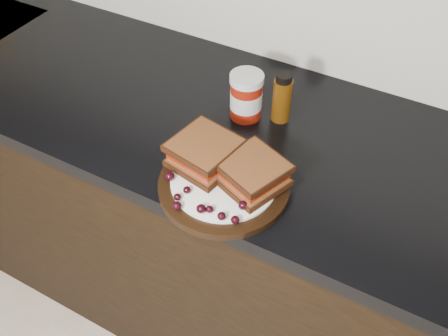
# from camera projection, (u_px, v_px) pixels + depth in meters

# --- Properties ---
(base_cabinets) EXTENTS (3.96, 0.58, 0.86)m
(base_cabinets) POSITION_uv_depth(u_px,v_px,m) (235.00, 241.00, 1.54)
(base_cabinets) COLOR black
(base_cabinets) RESTS_ON ground_plane
(countertop) EXTENTS (3.98, 0.60, 0.04)m
(countertop) POSITION_uv_depth(u_px,v_px,m) (238.00, 131.00, 1.22)
(countertop) COLOR black
(countertop) RESTS_ON base_cabinets
(plate) EXTENTS (0.28, 0.28, 0.02)m
(plate) POSITION_uv_depth(u_px,v_px,m) (224.00, 185.00, 1.06)
(plate) COLOR black
(plate) RESTS_ON countertop
(sandwich_left) EXTENTS (0.15, 0.15, 0.06)m
(sandwich_left) POSITION_uv_depth(u_px,v_px,m) (205.00, 153.00, 1.06)
(sandwich_left) COLOR brown
(sandwich_left) RESTS_ON plate
(sandwich_right) EXTENTS (0.16, 0.16, 0.06)m
(sandwich_right) POSITION_uv_depth(u_px,v_px,m) (252.00, 173.00, 1.02)
(sandwich_right) COLOR brown
(sandwich_right) RESTS_ON plate
(grape_0) EXTENTS (0.02, 0.02, 0.02)m
(grape_0) POSITION_uv_depth(u_px,v_px,m) (170.00, 176.00, 1.04)
(grape_0) COLOR black
(grape_0) RESTS_ON plate
(grape_1) EXTENTS (0.02, 0.02, 0.02)m
(grape_1) POSITION_uv_depth(u_px,v_px,m) (187.00, 190.00, 1.02)
(grape_1) COLOR black
(grape_1) RESTS_ON plate
(grape_2) EXTENTS (0.02, 0.02, 0.01)m
(grape_2) POSITION_uv_depth(u_px,v_px,m) (177.00, 197.00, 1.00)
(grape_2) COLOR black
(grape_2) RESTS_ON plate
(grape_3) EXTENTS (0.02, 0.02, 0.02)m
(grape_3) POSITION_uv_depth(u_px,v_px,m) (177.00, 206.00, 0.99)
(grape_3) COLOR black
(grape_3) RESTS_ON plate
(grape_4) EXTENTS (0.02, 0.02, 0.02)m
(grape_4) POSITION_uv_depth(u_px,v_px,m) (201.00, 209.00, 0.98)
(grape_4) COLOR black
(grape_4) RESTS_ON plate
(grape_5) EXTENTS (0.02, 0.02, 0.01)m
(grape_5) POSITION_uv_depth(u_px,v_px,m) (210.00, 209.00, 0.98)
(grape_5) COLOR black
(grape_5) RESTS_ON plate
(grape_6) EXTENTS (0.02, 0.02, 0.02)m
(grape_6) POSITION_uv_depth(u_px,v_px,m) (222.00, 216.00, 0.97)
(grape_6) COLOR black
(grape_6) RESTS_ON plate
(grape_7) EXTENTS (0.02, 0.02, 0.02)m
(grape_7) POSITION_uv_depth(u_px,v_px,m) (235.00, 220.00, 0.96)
(grape_7) COLOR black
(grape_7) RESTS_ON plate
(grape_8) EXTENTS (0.02, 0.02, 0.02)m
(grape_8) POSITION_uv_depth(u_px,v_px,m) (243.00, 205.00, 0.99)
(grape_8) COLOR black
(grape_8) RESTS_ON plate
(grape_9) EXTENTS (0.02, 0.02, 0.02)m
(grape_9) POSITION_uv_depth(u_px,v_px,m) (243.00, 193.00, 1.01)
(grape_9) COLOR black
(grape_9) RESTS_ON plate
(grape_10) EXTENTS (0.02, 0.02, 0.02)m
(grape_10) POSITION_uv_depth(u_px,v_px,m) (262.00, 194.00, 1.01)
(grape_10) COLOR black
(grape_10) RESTS_ON plate
(grape_11) EXTENTS (0.02, 0.02, 0.02)m
(grape_11) POSITION_uv_depth(u_px,v_px,m) (252.00, 185.00, 1.03)
(grape_11) COLOR black
(grape_11) RESTS_ON plate
(grape_12) EXTENTS (0.02, 0.02, 0.02)m
(grape_12) POSITION_uv_depth(u_px,v_px,m) (260.00, 177.00, 1.04)
(grape_12) COLOR black
(grape_12) RESTS_ON plate
(grape_13) EXTENTS (0.02, 0.02, 0.01)m
(grape_13) POSITION_uv_depth(u_px,v_px,m) (219.00, 151.00, 1.10)
(grape_13) COLOR black
(grape_13) RESTS_ON plate
(grape_14) EXTENTS (0.01, 0.01, 0.01)m
(grape_14) POSITION_uv_depth(u_px,v_px,m) (199.00, 157.00, 1.09)
(grape_14) COLOR black
(grape_14) RESTS_ON plate
(grape_15) EXTENTS (0.02, 0.02, 0.02)m
(grape_15) POSITION_uv_depth(u_px,v_px,m) (199.00, 162.00, 1.07)
(grape_15) COLOR black
(grape_15) RESTS_ON plate
(grape_16) EXTENTS (0.02, 0.02, 0.02)m
(grape_16) POSITION_uv_depth(u_px,v_px,m) (186.00, 165.00, 1.07)
(grape_16) COLOR black
(grape_16) RESTS_ON plate
(grape_17) EXTENTS (0.02, 0.02, 0.02)m
(grape_17) POSITION_uv_depth(u_px,v_px,m) (218.00, 157.00, 1.08)
(grape_17) COLOR black
(grape_17) RESTS_ON plate
(grape_18) EXTENTS (0.02, 0.02, 0.02)m
(grape_18) POSITION_uv_depth(u_px,v_px,m) (198.00, 158.00, 1.08)
(grape_18) COLOR black
(grape_18) RESTS_ON plate
(grape_19) EXTENTS (0.02, 0.02, 0.02)m
(grape_19) POSITION_uv_depth(u_px,v_px,m) (197.00, 161.00, 1.07)
(grape_19) COLOR black
(grape_19) RESTS_ON plate
(condiment_jar) EXTENTS (0.10, 0.10, 0.12)m
(condiment_jar) POSITION_uv_depth(u_px,v_px,m) (246.00, 96.00, 1.19)
(condiment_jar) COLOR maroon
(condiment_jar) RESTS_ON countertop
(oil_bottle) EXTENTS (0.05, 0.05, 0.13)m
(oil_bottle) POSITION_uv_depth(u_px,v_px,m) (282.00, 97.00, 1.18)
(oil_bottle) COLOR #4C2A07
(oil_bottle) RESTS_ON countertop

